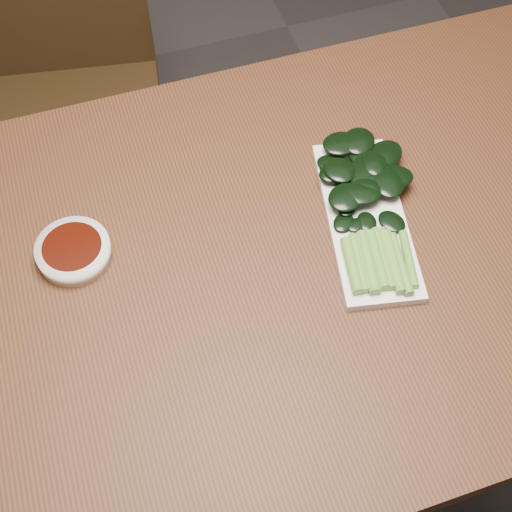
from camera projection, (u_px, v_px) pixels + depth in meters
The scene contains 6 objects.
ground at pixel (256, 432), 1.68m from camera, with size 6.00×6.00×0.00m, color #312E2E.
table at pixel (255, 286), 1.11m from camera, with size 1.40×0.80×0.75m.
chair_far at pixel (61, 90), 1.61m from camera, with size 0.50×0.50×0.89m.
sauce_bowl at pixel (74, 251), 1.04m from camera, with size 0.11×0.11×0.03m.
serving_plate at pixel (366, 219), 1.08m from camera, with size 0.17×0.32×0.01m.
gai_lan at pixel (366, 195), 1.08m from camera, with size 0.19×0.32×0.03m.
Camera 1 is at (-0.18, -0.54, 1.63)m, focal length 50.00 mm.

